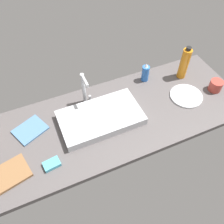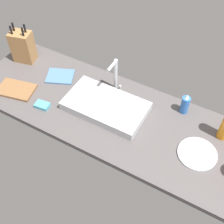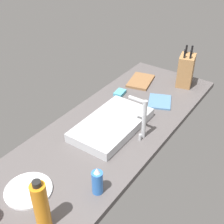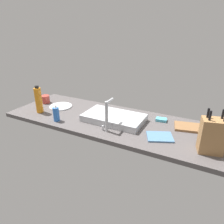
% 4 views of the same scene
% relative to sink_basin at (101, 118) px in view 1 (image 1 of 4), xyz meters
% --- Properties ---
extents(countertop_slab, '(1.88, 0.64, 0.04)m').
position_rel_sink_basin_xyz_m(countertop_slab, '(0.03, -0.01, -0.05)').
color(countertop_slab, '#514C4C').
rests_on(countertop_slab, ground).
extents(sink_basin, '(0.51, 0.29, 0.06)m').
position_rel_sink_basin_xyz_m(sink_basin, '(0.00, 0.00, 0.00)').
color(sink_basin, '#B7BABF').
rests_on(sink_basin, countertop_slab).
extents(faucet, '(0.06, 0.11, 0.24)m').
position_rel_sink_basin_xyz_m(faucet, '(-0.03, 0.18, 0.11)').
color(faucet, '#B7BABF').
rests_on(faucet, countertop_slab).
extents(cutting_board, '(0.27, 0.21, 0.02)m').
position_rel_sink_basin_xyz_m(cutting_board, '(-0.60, -0.15, -0.02)').
color(cutting_board, brown).
rests_on(cutting_board, countertop_slab).
extents(soap_bottle, '(0.05, 0.05, 0.15)m').
position_rel_sink_basin_xyz_m(soap_bottle, '(0.43, 0.22, 0.04)').
color(soap_bottle, blue).
rests_on(soap_bottle, countertop_slab).
extents(water_bottle, '(0.06, 0.06, 0.25)m').
position_rel_sink_basin_xyz_m(water_bottle, '(0.70, 0.15, 0.09)').
color(water_bottle, orange).
rests_on(water_bottle, countertop_slab).
extents(dinner_plate, '(0.22, 0.22, 0.01)m').
position_rel_sink_basin_xyz_m(dinner_plate, '(0.62, -0.04, -0.02)').
color(dinner_plate, white).
rests_on(dinner_plate, countertop_slab).
extents(dish_towel, '(0.23, 0.21, 0.01)m').
position_rel_sink_basin_xyz_m(dish_towel, '(-0.42, 0.10, -0.02)').
color(dish_towel, teal).
rests_on(dish_towel, countertop_slab).
extents(coffee_mug, '(0.09, 0.09, 0.08)m').
position_rel_sink_basin_xyz_m(coffee_mug, '(0.84, -0.07, 0.01)').
color(coffee_mug, '#B23D33').
rests_on(coffee_mug, countertop_slab).
extents(dish_sponge, '(0.10, 0.07, 0.02)m').
position_rel_sink_basin_xyz_m(dish_sponge, '(-0.36, -0.18, -0.02)').
color(dish_sponge, '#4CA3BC').
rests_on(dish_sponge, countertop_slab).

